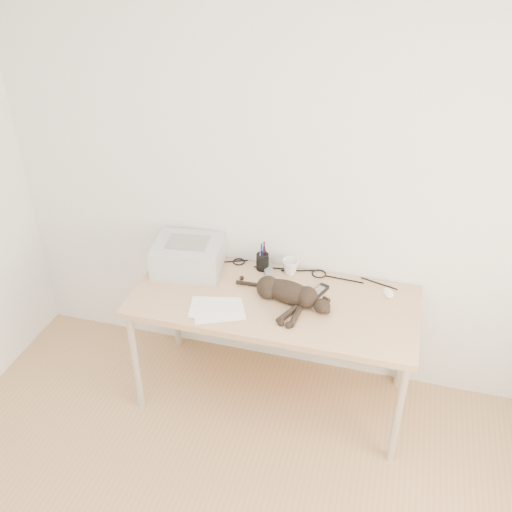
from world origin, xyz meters
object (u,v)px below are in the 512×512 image
(desk, at_px, (277,309))
(printer, at_px, (189,255))
(pen_cup, at_px, (263,261))
(cat, at_px, (286,293))
(mug, at_px, (290,267))
(mouse, at_px, (388,291))

(desk, bearing_deg, printer, 171.64)
(pen_cup, bearing_deg, cat, -53.96)
(cat, bearing_deg, pen_cup, 139.21)
(desk, height_order, cat, cat)
(printer, height_order, mug, printer)
(cat, relative_size, mouse, 5.82)
(desk, bearing_deg, mouse, 12.86)
(mug, bearing_deg, cat, -82.83)
(desk, distance_m, cat, 0.22)
(mug, bearing_deg, mouse, -5.02)
(pen_cup, relative_size, mouse, 1.94)
(cat, distance_m, pen_cup, 0.35)
(mug, height_order, pen_cup, pen_cup)
(cat, height_order, pen_cup, pen_cup)
(mouse, bearing_deg, mug, 152.78)
(cat, relative_size, pen_cup, 3.01)
(cat, bearing_deg, desk, 139.29)
(desk, height_order, mouse, mouse)
(desk, xyz_separation_m, printer, (-0.57, 0.08, 0.22))
(printer, height_order, pen_cup, pen_cup)
(pen_cup, bearing_deg, mouse, -4.18)
(printer, bearing_deg, mug, 10.10)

